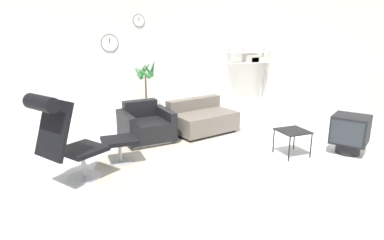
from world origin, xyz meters
TOP-DOWN VIEW (x-y plane):
  - ground_plane at (0.00, 0.00)m, footprint 12.00×12.00m
  - wall_back at (-0.00, 3.24)m, footprint 12.00×0.09m
  - wall_right at (3.35, 0.00)m, footprint 0.06×12.00m
  - round_rug at (-0.21, -0.13)m, footprint 2.60×2.60m
  - lounge_chair at (-1.84, -0.20)m, footprint 0.98×0.88m
  - ottoman at (-1.06, 0.30)m, footprint 0.51×0.43m
  - armchair_red at (-0.45, 1.14)m, footprint 0.93×0.88m
  - couch_low at (0.68, 1.25)m, footprint 1.33×1.06m
  - side_table at (1.52, -0.41)m, footprint 0.45×0.45m
  - crt_television at (2.42, -0.68)m, footprint 0.71×0.72m
  - potted_plant at (-0.02, 2.74)m, footprint 0.51×0.50m
  - shelf_unit at (2.76, 2.97)m, footprint 1.07×0.28m

SIDE VIEW (x-z plane):
  - ground_plane at x=0.00m, z-range 0.00..0.00m
  - round_rug at x=-0.21m, z-range 0.00..0.01m
  - couch_low at x=0.68m, z-range -0.07..0.55m
  - armchair_red at x=-0.45m, z-range -0.08..0.60m
  - ottoman at x=-1.06m, z-range 0.10..0.47m
  - crt_television at x=2.42m, z-range 0.04..0.66m
  - side_table at x=1.52m, z-range 0.17..0.58m
  - potted_plant at x=-0.02m, z-range -0.13..1.17m
  - lounge_chair at x=-1.84m, z-range 0.10..1.32m
  - shelf_unit at x=2.76m, z-range 0.33..2.11m
  - wall_right at x=3.35m, z-range 0.00..2.80m
  - wall_back at x=0.00m, z-range 0.00..2.80m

